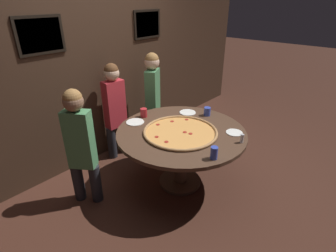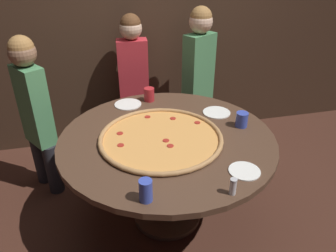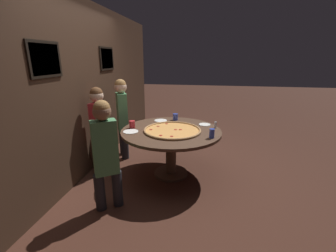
% 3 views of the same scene
% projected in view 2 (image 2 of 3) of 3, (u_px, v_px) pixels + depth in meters
% --- Properties ---
extents(ground_plane, '(24.00, 24.00, 0.00)m').
position_uv_depth(ground_plane, '(167.00, 216.00, 2.61)').
color(ground_plane, '#422319').
extents(back_wall, '(6.40, 0.08, 2.60)m').
position_uv_depth(back_wall, '(135.00, 14.00, 3.10)').
color(back_wall, '#3D281C').
rests_on(back_wall, ground_plane).
extents(dining_table, '(1.48, 1.48, 0.74)m').
position_uv_depth(dining_table, '(167.00, 153.00, 2.32)').
color(dining_table, '#4C3323').
rests_on(dining_table, ground_plane).
extents(giant_pizza, '(0.84, 0.84, 0.03)m').
position_uv_depth(giant_pizza, '(161.00, 138.00, 2.21)').
color(giant_pizza, '#E0994C').
rests_on(giant_pizza, dining_table).
extents(drink_cup_front_edge, '(0.07, 0.07, 0.13)m').
position_uv_depth(drink_cup_front_edge, '(146.00, 191.00, 1.66)').
color(drink_cup_front_edge, '#384CB7').
rests_on(drink_cup_front_edge, dining_table).
extents(drink_cup_far_right, '(0.09, 0.09, 0.11)m').
position_uv_depth(drink_cup_far_right, '(242.00, 120.00, 2.34)').
color(drink_cup_far_right, '#384CB7').
rests_on(drink_cup_far_right, dining_table).
extents(drink_cup_by_shaker, '(0.09, 0.09, 0.11)m').
position_uv_depth(drink_cup_by_shaker, '(149.00, 94.00, 2.72)').
color(drink_cup_by_shaker, '#B22328').
rests_on(drink_cup_by_shaker, dining_table).
extents(white_plate_right_side, '(0.19, 0.19, 0.01)m').
position_uv_depth(white_plate_right_side, '(244.00, 171.00, 1.90)').
color(white_plate_right_side, white).
rests_on(white_plate_right_side, dining_table).
extents(white_plate_beside_cup, '(0.21, 0.21, 0.01)m').
position_uv_depth(white_plate_beside_cup, '(217.00, 112.00, 2.55)').
color(white_plate_beside_cup, white).
rests_on(white_plate_beside_cup, dining_table).
extents(white_plate_near_front, '(0.22, 0.22, 0.01)m').
position_uv_depth(white_plate_near_front, '(128.00, 104.00, 2.68)').
color(white_plate_near_front, white).
rests_on(white_plate_near_front, dining_table).
extents(condiment_shaker, '(0.04, 0.04, 0.10)m').
position_uv_depth(condiment_shaker, '(233.00, 186.00, 1.71)').
color(condiment_shaker, silver).
rests_on(condiment_shaker, dining_table).
extents(diner_side_right, '(0.37, 0.29, 1.42)m').
position_uv_depth(diner_side_right, '(198.00, 73.00, 3.14)').
color(diner_side_right, '#232328').
rests_on(diner_side_right, ground_plane).
extents(diner_side_left, '(0.29, 0.34, 1.34)m').
position_uv_depth(diner_side_left, '(35.00, 109.00, 2.57)').
color(diner_side_left, '#232328').
rests_on(diner_side_left, ground_plane).
extents(diner_far_right, '(0.34, 0.20, 1.36)m').
position_uv_depth(diner_far_right, '(133.00, 77.00, 3.15)').
color(diner_far_right, '#232328').
rests_on(diner_far_right, ground_plane).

